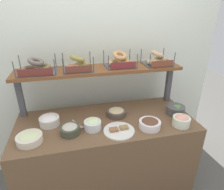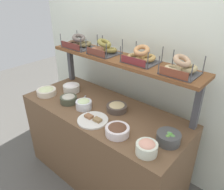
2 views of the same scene
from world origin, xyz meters
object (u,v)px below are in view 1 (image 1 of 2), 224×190
Objects in this scene: bowl_veggie_mix at (176,110)px; bagel_basket_everything at (78,65)px; serving_plate_white at (119,131)px; bagel_basket_sesame at (120,61)px; bowl_chocolate_spread at (150,124)px; bowl_cream_cheese at (49,120)px; bagel_basket_plain at (157,60)px; bowl_hummus at (116,112)px; bowl_scallion_spread at (93,124)px; serving_spoon_near_plate at (79,125)px; bowl_potato_salad at (29,138)px; bowl_tuna_salad at (70,129)px; bowl_lox_spread at (181,120)px; bagel_basket_poppy at (37,68)px.

bagel_basket_everything is (-0.90, 0.29, 0.43)m from bowl_veggie_mix.
bagel_basket_sesame reaches higher than serving_plate_white.
bowl_chocolate_spread is 1.08× the size of bowl_cream_cheese.
serving_plate_white is 0.99× the size of bagel_basket_plain.
bowl_chocolate_spread is (0.23, -0.27, 0.01)m from bowl_hummus.
bagel_basket_everything is at bearing 100.92° from bowl_scallion_spread.
bowl_cream_cheese is 0.61× the size of bagel_basket_sesame.
bagel_basket_plain is at bearing -4.27° from bagel_basket_sesame.
bagel_basket_plain is at bearing 19.24° from serving_spoon_near_plate.
bagel_basket_plain reaches higher than serving_plate_white.
bowl_veggie_mix reaches higher than bowl_potato_salad.
bowl_potato_salad is at bearing 177.80° from serving_plate_white.
bowl_cream_cheese reaches higher than serving_spoon_near_plate.
bowl_tuna_salad is 0.97m from bowl_lox_spread.
bagel_basket_sesame is (0.53, 0.41, 0.44)m from bowl_tuna_salad.
bowl_cream_cheese reaches higher than serving_plate_white.
bagel_basket_plain is (0.38, -0.03, 0.00)m from bagel_basket_sesame.
bagel_basket_poppy is at bearing 153.65° from bowl_chocolate_spread.
bowl_scallion_spread is 0.40m from bowl_cream_cheese.
bowl_scallion_spread is 0.79× the size of bowl_chocolate_spread.
bowl_potato_salad is at bearing -174.09° from bowl_veggie_mix.
bowl_tuna_salad is 0.13m from serving_spoon_near_plate.
bowl_lox_spread reaches higher than bowl_hummus.
bagel_basket_sesame is at bearing 106.65° from bowl_chocolate_spread.
bowl_potato_salad is 1.06× the size of bowl_chocolate_spread.
bagel_basket_poppy is (0.07, 0.42, 0.44)m from bowl_potato_salad.
bowl_scallion_spread is at bearing 156.40° from serving_plate_white.
bowl_hummus is at bearing 23.55° from bowl_tuna_salad.
bowl_potato_salad is 0.74× the size of bagel_basket_everything.
bowl_cream_cheese is at bearing 156.74° from serving_plate_white.
bagel_basket_everything reaches higher than bowl_lox_spread.
bowl_cream_cheese reaches higher than bowl_hummus.
bagel_basket_everything is (0.04, 0.29, 0.47)m from serving_spoon_near_plate.
bowl_hummus is 0.84m from bagel_basket_poppy.
bowl_cream_cheese is 0.63m from serving_plate_white.
bagel_basket_poppy is 1.21× the size of bagel_basket_everything.
bowl_chocolate_spread is (0.49, -0.10, -0.01)m from bowl_scallion_spread.
bowl_scallion_spread is 0.55× the size of bagel_basket_plain.
bagel_basket_plain is (0.72, 0.36, 0.43)m from bowl_scallion_spread.
serving_spoon_near_plate is at bearing -179.72° from bowl_veggie_mix.
bowl_tuna_salad is at bearing 173.81° from bowl_lox_spread.
bagel_basket_everything is (0.36, 0.01, 0.00)m from bagel_basket_poppy.
bowl_tuna_salad is (-0.45, -0.20, 0.01)m from bowl_hummus.
bowl_tuna_salad reaches higher than serving_plate_white.
bowl_scallion_spread is 0.14m from serving_spoon_near_plate.
bagel_basket_sesame reaches higher than serving_spoon_near_plate.
serving_plate_white is at bearing 176.44° from bowl_lox_spread.
bowl_veggie_mix is (1.34, 0.14, 0.01)m from bowl_potato_salad.
bowl_hummus is at bearing 17.37° from bowl_potato_salad.
bowl_cream_cheese is 0.86m from bagel_basket_sesame.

